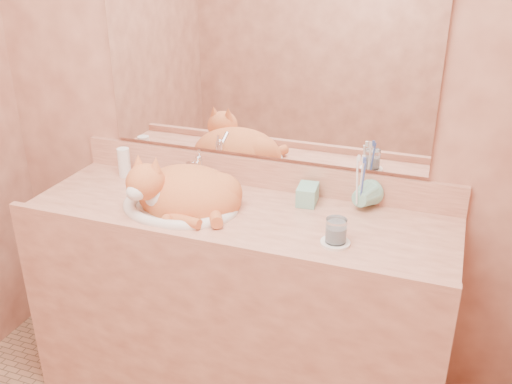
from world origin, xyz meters
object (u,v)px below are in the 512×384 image
(sink_basin, at_px, (180,190))
(vanity_counter, at_px, (238,308))
(cat, at_px, (183,191))
(toothbrush_cup, at_px, (359,201))
(water_glass, at_px, (336,231))
(soap_dispenser, at_px, (305,189))

(sink_basin, bearing_deg, vanity_counter, 4.74)
(cat, relative_size, toothbrush_cup, 3.92)
(vanity_counter, height_order, cat, cat)
(sink_basin, distance_m, cat, 0.01)
(cat, distance_m, toothbrush_cup, 0.65)
(sink_basin, xyz_separation_m, water_glass, (0.61, -0.07, -0.02))
(water_glass, bearing_deg, sink_basin, 173.07)
(vanity_counter, distance_m, sink_basin, 0.54)
(cat, height_order, toothbrush_cup, cat)
(cat, relative_size, water_glass, 4.98)
(water_glass, bearing_deg, soap_dispenser, 127.49)
(vanity_counter, relative_size, cat, 3.89)
(vanity_counter, relative_size, water_glass, 19.37)
(soap_dispenser, bearing_deg, vanity_counter, -156.36)
(vanity_counter, height_order, sink_basin, sink_basin)
(soap_dispenser, bearing_deg, sink_basin, -167.28)
(sink_basin, relative_size, cat, 1.07)
(sink_basin, height_order, toothbrush_cup, sink_basin)
(vanity_counter, relative_size, soap_dispenser, 9.85)
(cat, height_order, soap_dispenser, cat)
(soap_dispenser, height_order, water_glass, soap_dispenser)
(vanity_counter, xyz_separation_m, sink_basin, (-0.22, -0.02, 0.49))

